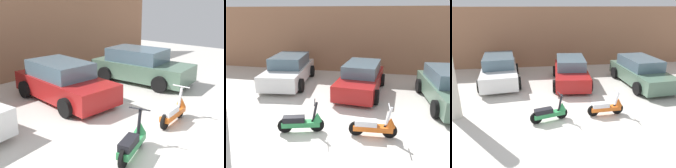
{
  "view_description": "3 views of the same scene",
  "coord_description": "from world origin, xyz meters",
  "views": [
    {
      "loc": [
        -4.78,
        -2.76,
        3.18
      ],
      "look_at": [
        0.76,
        1.96,
        0.96
      ],
      "focal_mm": 45.0,
      "sensor_mm": 36.0,
      "label": 1
    },
    {
      "loc": [
        1.63,
        -4.99,
        3.31
      ],
      "look_at": [
        0.2,
        1.98,
        0.97
      ],
      "focal_mm": 35.0,
      "sensor_mm": 36.0,
      "label": 2
    },
    {
      "loc": [
        -0.92,
        -6.33,
        3.81
      ],
      "look_at": [
        0.17,
        1.82,
        0.76
      ],
      "focal_mm": 35.0,
      "sensor_mm": 36.0,
      "label": 3
    }
  ],
  "objects": [
    {
      "name": "car_rear_center",
      "position": [
        0.8,
        4.05,
        0.6
      ],
      "size": [
        2.05,
        3.84,
        1.26
      ],
      "rotation": [
        0.0,
        0.0,
        -1.66
      ],
      "color": "maroon",
      "rests_on": "ground_plane"
    },
    {
      "name": "car_rear_right",
      "position": [
        4.2,
        3.39,
        0.63
      ],
      "size": [
        2.1,
        3.99,
        1.31
      ],
      "rotation": [
        0.0,
        0.0,
        -1.49
      ],
      "color": "#51705B",
      "rests_on": "ground_plane"
    },
    {
      "name": "scooter_front_left",
      "position": [
        -0.49,
        0.31,
        0.33
      ],
      "size": [
        1.31,
        0.61,
        0.93
      ],
      "rotation": [
        0.0,
        0.0,
        0.27
      ],
      "color": "black",
      "rests_on": "ground_plane"
    },
    {
      "name": "wall_back",
      "position": [
        0.0,
        7.32,
        1.82
      ],
      "size": [
        19.6,
        0.12,
        3.63
      ],
      "primitive_type": "cube",
      "color": "#9E6B4C",
      "rests_on": "ground_plane"
    },
    {
      "name": "ground_plane",
      "position": [
        0.0,
        0.0,
        0.0
      ],
      "size": [
        28.0,
        28.0,
        0.0
      ],
      "primitive_type": "plane",
      "color": "silver"
    },
    {
      "name": "scooter_front_right",
      "position": [
        1.56,
        0.46,
        0.33
      ],
      "size": [
        1.34,
        0.48,
        0.93
      ],
      "rotation": [
        0.0,
        0.0,
        0.06
      ],
      "color": "black",
      "rests_on": "ground_plane"
    },
    {
      "name": "car_rear_left",
      "position": [
        -2.76,
        4.64,
        0.64
      ],
      "size": [
        2.27,
        4.13,
        1.34
      ],
      "rotation": [
        0.0,
        0.0,
        -1.45
      ],
      "color": "white",
      "rests_on": "ground_plane"
    }
  ]
}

